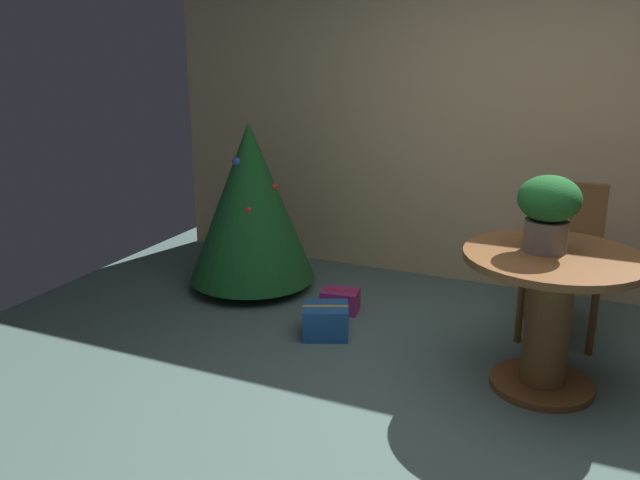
% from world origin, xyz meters
% --- Properties ---
extents(ground_plane, '(6.60, 6.60, 0.00)m').
position_xyz_m(ground_plane, '(0.00, 0.00, 0.00)').
color(ground_plane, '#4C6660').
extents(back_wall_panel, '(6.00, 0.10, 2.60)m').
position_xyz_m(back_wall_panel, '(0.00, 2.20, 1.30)').
color(back_wall_panel, tan).
rests_on(back_wall_panel, ground_plane).
extents(round_dining_table, '(0.94, 0.94, 0.78)m').
position_xyz_m(round_dining_table, '(0.31, 0.63, 0.49)').
color(round_dining_table, brown).
rests_on(round_dining_table, ground_plane).
extents(flower_vase, '(0.32, 0.32, 0.40)m').
position_xyz_m(flower_vase, '(0.25, 0.66, 1.01)').
color(flower_vase, '#665B51').
rests_on(flower_vase, round_dining_table).
extents(wooden_chair_far, '(0.47, 0.44, 0.98)m').
position_xyz_m(wooden_chair_far, '(0.31, 1.45, 0.55)').
color(wooden_chair_far, brown).
rests_on(wooden_chair_far, ground_plane).
extents(holiday_tree, '(0.95, 0.95, 1.27)m').
position_xyz_m(holiday_tree, '(-1.92, 1.32, 0.68)').
color(holiday_tree, brown).
rests_on(holiday_tree, ground_plane).
extents(gift_box_blue, '(0.37, 0.35, 0.21)m').
position_xyz_m(gift_box_blue, '(-1.05, 0.75, 0.10)').
color(gift_box_blue, '#1E569E').
rests_on(gift_box_blue, ground_plane).
extents(gift_box_purple, '(0.28, 0.23, 0.16)m').
position_xyz_m(gift_box_purple, '(-1.12, 1.16, 0.08)').
color(gift_box_purple, '#9E287A').
rests_on(gift_box_purple, ground_plane).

